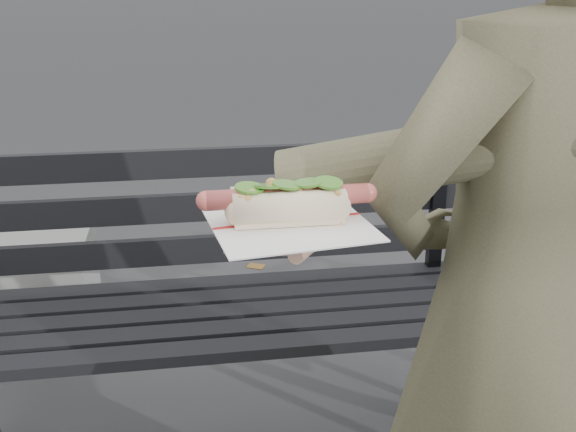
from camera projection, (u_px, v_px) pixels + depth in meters
The scene contains 3 objects.
park_bench at pixel (209, 285), 1.84m from camera, with size 1.50×0.44×0.88m.
person at pixel (510, 317), 1.09m from camera, with size 0.59×0.38×1.60m, color #46432F.
held_hotdog at pixel (415, 167), 0.92m from camera, with size 0.62×0.32×0.20m.
Camera 1 is at (0.01, -0.75, 1.33)m, focal length 42.00 mm.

